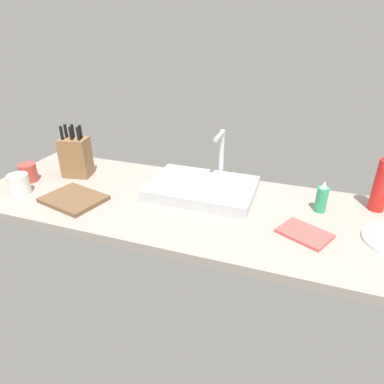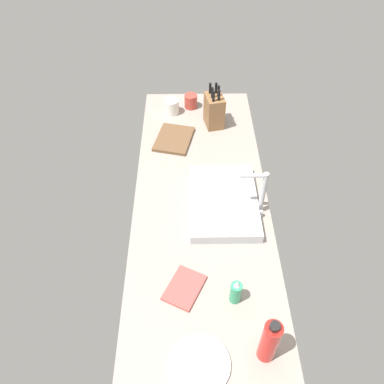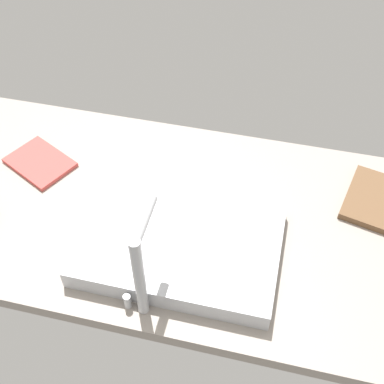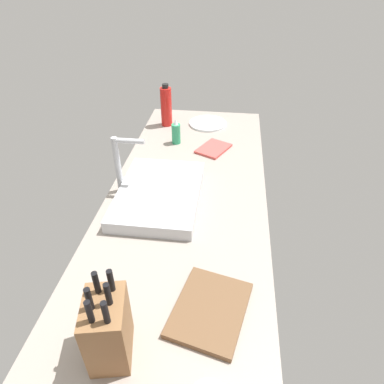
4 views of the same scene
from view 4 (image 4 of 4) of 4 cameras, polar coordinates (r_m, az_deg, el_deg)
name	(u,v)px [view 4 (image 4 of 4)]	position (r cm, az deg, el deg)	size (l,w,h in cm)	color
countertop_slab	(185,208)	(135.42, -1.27, -2.63)	(189.59, 64.89, 3.50)	gray
sink_basin	(159,194)	(136.00, -5.52, -0.36)	(45.53, 31.79, 5.06)	#B7BABF
faucet	(121,161)	(136.76, -11.91, 5.15)	(5.50, 12.90, 24.53)	#B7BABF
knife_block	(108,329)	(87.98, -13.98, -21.44)	(14.67, 11.99, 25.12)	brown
cutting_board	(210,309)	(99.69, 3.05, -19.11)	(24.36, 18.88, 1.80)	brown
soap_bottle	(176,133)	(176.07, -2.70, 9.91)	(4.54, 4.54, 13.11)	#2D9966
water_bottle	(166,106)	(194.72, -4.36, 14.18)	(6.23, 6.23, 23.52)	red
dinner_plate	(208,123)	(198.90, 2.67, 11.47)	(21.34, 21.34, 1.20)	white
dish_towel	(213,149)	(171.99, 3.64, 7.32)	(17.10, 12.40, 1.20)	#CC4C47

